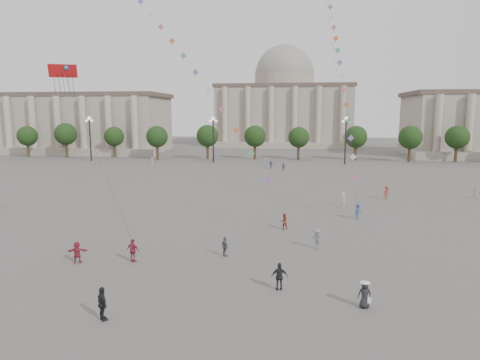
# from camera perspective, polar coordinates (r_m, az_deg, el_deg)

# --- Properties ---
(ground) EXTENTS (360.00, 360.00, 0.00)m
(ground) POSITION_cam_1_polar(r_m,az_deg,el_deg) (30.13, 0.64, -13.31)
(ground) COLOR #585653
(ground) RESTS_ON ground
(hall_west) EXTENTS (84.00, 26.22, 17.20)m
(hall_west) POSITION_cam_1_polar(r_m,az_deg,el_deg) (144.53, -26.00, 6.83)
(hall_west) COLOR gray
(hall_west) RESTS_ON ground
(hall_central) EXTENTS (48.30, 34.30, 35.50)m
(hall_central) POSITION_cam_1_polar(r_m,az_deg,el_deg) (157.01, 5.86, 9.88)
(hall_central) COLOR gray
(hall_central) RESTS_ON ground
(tree_row) EXTENTS (137.12, 5.12, 8.00)m
(tree_row) POSITION_cam_1_polar(r_m,az_deg,el_deg) (105.95, 5.25, 5.61)
(tree_row) COLOR #332619
(tree_row) RESTS_ON ground
(lamp_post_far_west) EXTENTS (2.00, 0.90, 10.65)m
(lamp_post_far_west) POSITION_cam_1_polar(r_m,az_deg,el_deg) (108.96, -19.40, 6.27)
(lamp_post_far_west) COLOR #262628
(lamp_post_far_west) RESTS_ON ground
(lamp_post_mid_west) EXTENTS (2.00, 0.90, 10.65)m
(lamp_post_mid_west) POSITION_cam_1_polar(r_m,az_deg,el_deg) (99.46, -3.59, 6.55)
(lamp_post_mid_west) COLOR #262628
(lamp_post_mid_west) RESTS_ON ground
(lamp_post_mid_east) EXTENTS (2.00, 0.90, 10.65)m
(lamp_post_mid_east) POSITION_cam_1_polar(r_m,az_deg,el_deg) (98.55, 13.94, 6.29)
(lamp_post_mid_east) COLOR #262628
(lamp_post_mid_east) RESTS_ON ground
(person_crowd_0) EXTENTS (1.02, 0.76, 1.60)m
(person_crowd_0) POSITION_cam_1_polar(r_m,az_deg,el_deg) (89.51, 4.14, 2.08)
(person_crowd_0) COLOR navy
(person_crowd_0) RESTS_ON ground
(person_crowd_4) EXTENTS (1.67, 1.52, 1.85)m
(person_crowd_4) POSITION_cam_1_polar(r_m,az_deg,el_deg) (91.79, 3.38, 2.33)
(person_crowd_4) COLOR silver
(person_crowd_4) RESTS_ON ground
(person_crowd_6) EXTENTS (1.33, 1.10, 1.79)m
(person_crowd_6) POSITION_cam_1_polar(r_m,az_deg,el_deg) (37.00, 10.24, -7.73)
(person_crowd_6) COLOR slate
(person_crowd_6) RESTS_ON ground
(person_crowd_7) EXTENTS (1.49, 0.91, 1.53)m
(person_crowd_7) POSITION_cam_1_polar(r_m,az_deg,el_deg) (66.18, 28.87, -1.46)
(person_crowd_7) COLOR silver
(person_crowd_7) RESTS_ON ground
(person_crowd_8) EXTENTS (1.40, 1.27, 1.88)m
(person_crowd_8) POSITION_cam_1_polar(r_m,az_deg,el_deg) (60.36, 18.96, -1.56)
(person_crowd_8) COLOR #983C29
(person_crowd_8) RESTS_ON ground
(person_crowd_10) EXTENTS (0.64, 0.73, 1.68)m
(person_crowd_10) POSITION_cam_1_polar(r_m,az_deg,el_deg) (97.26, -11.64, 2.48)
(person_crowd_10) COLOR silver
(person_crowd_10) RESTS_ON ground
(person_crowd_12) EXTENTS (1.27, 1.32, 1.50)m
(person_crowd_12) POSITION_cam_1_polar(r_m,az_deg,el_deg) (86.31, 5.82, 1.77)
(person_crowd_12) COLOR slate
(person_crowd_12) RESTS_ON ground
(person_crowd_13) EXTENTS (0.69, 0.82, 1.91)m
(person_crowd_13) POSITION_cam_1_polar(r_m,az_deg,el_deg) (53.77, 13.64, -2.55)
(person_crowd_13) COLOR silver
(person_crowd_13) RESTS_ON ground
(tourist_0) EXTENTS (1.16, 0.73, 1.84)m
(tourist_0) POSITION_cam_1_polar(r_m,az_deg,el_deg) (34.42, -14.09, -9.09)
(tourist_0) COLOR maroon
(tourist_0) RESTS_ON ground
(tourist_1) EXTENTS (1.13, 1.14, 1.94)m
(tourist_1) POSITION_cam_1_polar(r_m,az_deg,el_deg) (25.72, -17.87, -15.45)
(tourist_1) COLOR black
(tourist_1) RESTS_ON ground
(tourist_2) EXTENTS (1.64, 0.87, 1.69)m
(tourist_2) POSITION_cam_1_polar(r_m,az_deg,el_deg) (35.52, -20.88, -8.97)
(tourist_2) COLOR #9D2A3B
(tourist_2) RESTS_ON ground
(tourist_3) EXTENTS (0.89, 0.99, 1.61)m
(tourist_3) POSITION_cam_1_polar(r_m,az_deg,el_deg) (34.71, -2.02, -8.86)
(tourist_3) COLOR #5D5D62
(tourist_3) RESTS_ON ground
(tourist_4) EXTENTS (1.12, 0.56, 1.83)m
(tourist_4) POSITION_cam_1_polar(r_m,az_deg,el_deg) (28.51, 5.30, -12.70)
(tourist_4) COLOR #222227
(tourist_4) RESTS_ON ground
(kite_flyer_0) EXTENTS (0.95, 0.84, 1.62)m
(kite_flyer_0) POSITION_cam_1_polar(r_m,az_deg,el_deg) (42.74, 5.87, -5.49)
(kite_flyer_0) COLOR maroon
(kite_flyer_0) RESTS_ON ground
(kite_flyer_1) EXTENTS (1.24, 1.31, 1.78)m
(kite_flyer_1) POSITION_cam_1_polar(r_m,az_deg,el_deg) (48.18, 15.45, -4.02)
(kite_flyer_1) COLOR #374B7D
(kite_flyer_1) RESTS_ON ground
(hat_person) EXTENTS (0.83, 0.60, 1.69)m
(hat_person) POSITION_cam_1_polar(r_m,az_deg,el_deg) (27.06, 16.30, -14.37)
(hat_person) COLOR black
(hat_person) RESTS_ON ground
(dragon_kite) EXTENTS (4.39, 2.21, 15.03)m
(dragon_kite) POSITION_cam_1_polar(r_m,az_deg,el_deg) (38.43, -22.41, 12.14)
(dragon_kite) COLOR #AF1214
(dragon_kite) RESTS_ON ground
(kite_train_west) EXTENTS (38.04, 30.70, 67.00)m
(kite_train_west) POSITION_cam_1_polar(r_m,az_deg,el_deg) (63.40, -13.64, 22.06)
(kite_train_west) COLOR #3F3F3F
(kite_train_west) RESTS_ON ground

